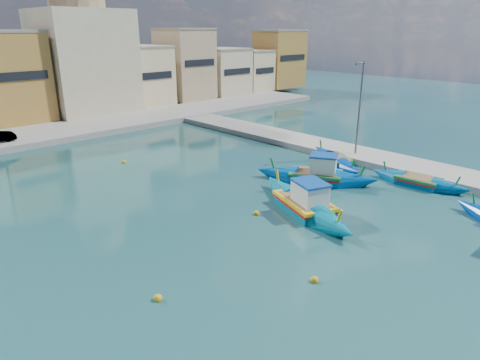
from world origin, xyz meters
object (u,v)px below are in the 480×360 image
church_block (82,46)px  luzzu_cyan_mid (335,161)px  luzzu_blue_cabin (316,177)px  quay_street_lamp (359,108)px  luzzu_turquoise_cabin (305,205)px  luzzu_cyan_south (418,182)px

church_block → luzzu_cyan_mid: (5.00, -33.72, -8.17)m
church_block → luzzu_blue_cabin: bearing=-89.3°
quay_street_lamp → church_block: bearing=102.3°
luzzu_turquoise_cabin → luzzu_cyan_mid: size_ratio=1.31×
luzzu_turquoise_cabin → luzzu_cyan_south: (9.35, -2.73, -0.15)m
luzzu_cyan_mid → luzzu_cyan_south: size_ratio=1.07×
church_block → luzzu_cyan_mid: 35.05m
quay_street_lamp → luzzu_turquoise_cabin: quay_street_lamp is taller
quay_street_lamp → luzzu_blue_cabin: size_ratio=0.91×
luzzu_cyan_mid → luzzu_cyan_south: luzzu_cyan_mid is taller
luzzu_cyan_south → luzzu_blue_cabin: bearing=130.2°
luzzu_blue_cabin → luzzu_turquoise_cabin: bearing=-150.5°
quay_street_lamp → luzzu_cyan_mid: 4.78m
church_block → quay_street_lamp: size_ratio=2.39×
quay_street_lamp → luzzu_turquoise_cabin: (-11.79, -3.92, -3.95)m
church_block → luzzu_cyan_south: church_block is taller
quay_street_lamp → luzzu_blue_cabin: 8.16m
luzzu_turquoise_cabin → luzzu_cyan_mid: bearing=24.2°
luzzu_turquoise_cabin → luzzu_cyan_south: 9.74m
quay_street_lamp → luzzu_cyan_mid: (-2.44, 0.28, -4.10)m
church_block → quay_street_lamp: bearing=-77.7°
luzzu_cyan_mid → luzzu_turquoise_cabin: bearing=-155.8°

